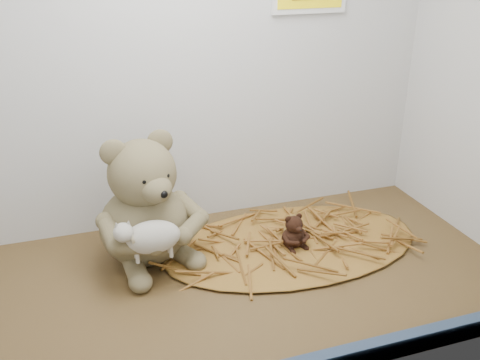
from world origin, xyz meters
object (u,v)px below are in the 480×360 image
object	(u,v)px
mini_teddy_tan	(292,225)
toy_lamb	(152,237)
mini_teddy_brown	(293,230)
main_teddy	(143,200)

from	to	relation	value
mini_teddy_tan	toy_lamb	bearing A→B (deg)	178.51
mini_teddy_tan	mini_teddy_brown	bearing A→B (deg)	-122.98
main_teddy	mini_teddy_tan	distance (cm)	34.44
main_teddy	toy_lamb	size ratio (longest dim) A/B	1.99
toy_lamb	mini_teddy_tan	bearing A→B (deg)	11.94
main_teddy	toy_lamb	distance (cm)	10.74
mini_teddy_tan	mini_teddy_brown	distance (cm)	3.76
mini_teddy_tan	mini_teddy_brown	world-z (taller)	mini_teddy_brown
main_teddy	mini_teddy_tan	bearing A→B (deg)	-23.50
mini_teddy_tan	mini_teddy_brown	xyz separation A→B (cm)	(-1.23, -3.46, 0.82)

